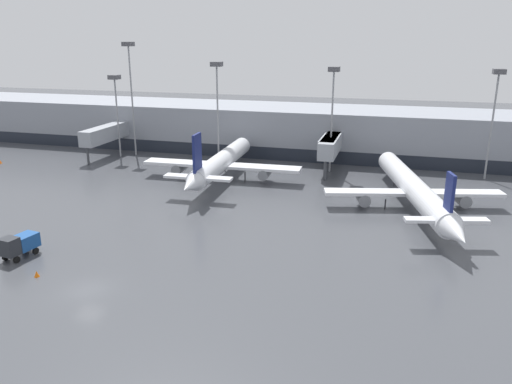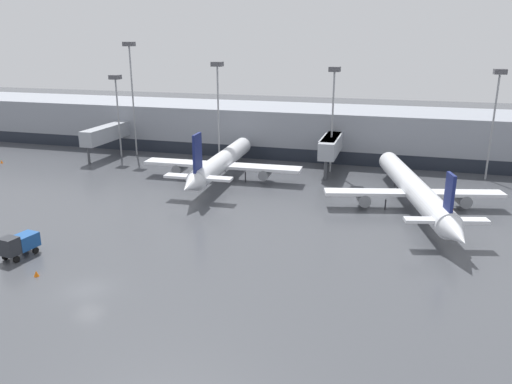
{
  "view_description": "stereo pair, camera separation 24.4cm",
  "coord_description": "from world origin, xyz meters",
  "px_view_note": "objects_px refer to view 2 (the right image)",
  "views": [
    {
      "loc": [
        26.07,
        -35.05,
        22.03
      ],
      "look_at": [
        9.16,
        24.09,
        3.0
      ],
      "focal_mm": 35.0,
      "sensor_mm": 36.0,
      "label": 1
    },
    {
      "loc": [
        26.3,
        -34.98,
        22.03
      ],
      "look_at": [
        9.16,
        24.09,
        3.0
      ],
      "focal_mm": 35.0,
      "sensor_mm": 36.0,
      "label": 2
    }
  ],
  "objects_px": {
    "apron_light_mast_5": "(334,89)",
    "apron_light_mast_7": "(131,69)",
    "traffic_cone_1": "(2,162)",
    "parked_jet_2": "(414,189)",
    "traffic_cone_2": "(36,274)",
    "apron_light_mast_6": "(116,91)",
    "traffic_cone_4": "(453,209)",
    "apron_light_mast_3": "(497,93)",
    "apron_light_mast_0": "(218,84)",
    "parked_jet_0": "(221,162)",
    "service_truck_0": "(19,244)"
  },
  "relations": [
    {
      "from": "traffic_cone_2",
      "to": "apron_light_mast_7",
      "type": "xyz_separation_m",
      "value": [
        -16.89,
        49.9,
        16.22
      ]
    },
    {
      "from": "apron_light_mast_5",
      "to": "apron_light_mast_3",
      "type": "bearing_deg",
      "value": 4.83
    },
    {
      "from": "parked_jet_2",
      "to": "traffic_cone_2",
      "type": "xyz_separation_m",
      "value": [
        -35.06,
        -31.34,
        -2.38
      ]
    },
    {
      "from": "traffic_cone_2",
      "to": "apron_light_mast_5",
      "type": "relative_size",
      "value": 0.03
    },
    {
      "from": "apron_light_mast_0",
      "to": "traffic_cone_1",
      "type": "bearing_deg",
      "value": -164.41
    },
    {
      "from": "parked_jet_2",
      "to": "apron_light_mast_0",
      "type": "height_order",
      "value": "apron_light_mast_0"
    },
    {
      "from": "apron_light_mast_3",
      "to": "traffic_cone_4",
      "type": "bearing_deg",
      "value": -109.37
    },
    {
      "from": "parked_jet_2",
      "to": "traffic_cone_2",
      "type": "relative_size",
      "value": 63.0
    },
    {
      "from": "apron_light_mast_7",
      "to": "service_truck_0",
      "type": "bearing_deg",
      "value": -75.31
    },
    {
      "from": "service_truck_0",
      "to": "traffic_cone_4",
      "type": "height_order",
      "value": "service_truck_0"
    },
    {
      "from": "traffic_cone_1",
      "to": "apron_light_mast_7",
      "type": "xyz_separation_m",
      "value": [
        20.38,
        13.27,
        16.22
      ]
    },
    {
      "from": "apron_light_mast_5",
      "to": "apron_light_mast_6",
      "type": "height_order",
      "value": "apron_light_mast_5"
    },
    {
      "from": "traffic_cone_2",
      "to": "parked_jet_2",
      "type": "bearing_deg",
      "value": 41.8
    },
    {
      "from": "traffic_cone_1",
      "to": "apron_light_mast_7",
      "type": "height_order",
      "value": "apron_light_mast_7"
    },
    {
      "from": "traffic_cone_4",
      "to": "apron_light_mast_3",
      "type": "height_order",
      "value": "apron_light_mast_3"
    },
    {
      "from": "parked_jet_0",
      "to": "service_truck_0",
      "type": "relative_size",
      "value": 7.89
    },
    {
      "from": "apron_light_mast_3",
      "to": "apron_light_mast_5",
      "type": "bearing_deg",
      "value": -175.17
    },
    {
      "from": "parked_jet_2",
      "to": "apron_light_mast_6",
      "type": "distance_m",
      "value": 57.4
    },
    {
      "from": "apron_light_mast_5",
      "to": "apron_light_mast_7",
      "type": "distance_m",
      "value": 38.69
    },
    {
      "from": "parked_jet_2",
      "to": "apron_light_mast_0",
      "type": "relative_size",
      "value": 2.05
    },
    {
      "from": "apron_light_mast_3",
      "to": "apron_light_mast_6",
      "type": "height_order",
      "value": "apron_light_mast_3"
    },
    {
      "from": "parked_jet_2",
      "to": "apron_light_mast_5",
      "type": "bearing_deg",
      "value": 25.46
    },
    {
      "from": "traffic_cone_2",
      "to": "traffic_cone_4",
      "type": "relative_size",
      "value": 0.88
    },
    {
      "from": "parked_jet_2",
      "to": "apron_light_mast_7",
      "type": "height_order",
      "value": "apron_light_mast_7"
    },
    {
      "from": "parked_jet_2",
      "to": "apron_light_mast_0",
      "type": "xyz_separation_m",
      "value": [
        -33.7,
        16.06,
        11.64
      ]
    },
    {
      "from": "traffic_cone_1",
      "to": "apron_light_mast_7",
      "type": "bearing_deg",
      "value": 33.08
    },
    {
      "from": "apron_light_mast_5",
      "to": "traffic_cone_1",
      "type": "bearing_deg",
      "value": -169.52
    },
    {
      "from": "service_truck_0",
      "to": "traffic_cone_2",
      "type": "bearing_deg",
      "value": 62.52
    },
    {
      "from": "apron_light_mast_5",
      "to": "apron_light_mast_7",
      "type": "height_order",
      "value": "apron_light_mast_7"
    },
    {
      "from": "apron_light_mast_3",
      "to": "apron_light_mast_7",
      "type": "bearing_deg",
      "value": 179.76
    },
    {
      "from": "parked_jet_0",
      "to": "traffic_cone_1",
      "type": "relative_size",
      "value": 55.31
    },
    {
      "from": "traffic_cone_2",
      "to": "apron_light_mast_0",
      "type": "relative_size",
      "value": 0.03
    },
    {
      "from": "service_truck_0",
      "to": "parked_jet_0",
      "type": "bearing_deg",
      "value": 171.6
    },
    {
      "from": "parked_jet_2",
      "to": "apron_light_mast_7",
      "type": "xyz_separation_m",
      "value": [
        -51.96,
        18.55,
        13.84
      ]
    },
    {
      "from": "apron_light_mast_7",
      "to": "apron_light_mast_5",
      "type": "bearing_deg",
      "value": -3.53
    },
    {
      "from": "traffic_cone_4",
      "to": "apron_light_mast_5",
      "type": "bearing_deg",
      "value": 138.72
    },
    {
      "from": "traffic_cone_1",
      "to": "traffic_cone_2",
      "type": "height_order",
      "value": "same"
    },
    {
      "from": "parked_jet_0",
      "to": "apron_light_mast_7",
      "type": "xyz_separation_m",
      "value": [
        -22.33,
        12.55,
        13.61
      ]
    },
    {
      "from": "traffic_cone_4",
      "to": "apron_light_mast_0",
      "type": "height_order",
      "value": "apron_light_mast_0"
    },
    {
      "from": "parked_jet_0",
      "to": "apron_light_mast_5",
      "type": "bearing_deg",
      "value": -60.2
    },
    {
      "from": "parked_jet_2",
      "to": "apron_light_mast_3",
      "type": "bearing_deg",
      "value": -46.59
    },
    {
      "from": "traffic_cone_1",
      "to": "apron_light_mast_6",
      "type": "relative_size",
      "value": 0.04
    },
    {
      "from": "service_truck_0",
      "to": "traffic_cone_2",
      "type": "relative_size",
      "value": 7.01
    },
    {
      "from": "service_truck_0",
      "to": "apron_light_mast_6",
      "type": "height_order",
      "value": "apron_light_mast_6"
    },
    {
      "from": "apron_light_mast_5",
      "to": "parked_jet_0",
      "type": "bearing_deg",
      "value": -147.87
    },
    {
      "from": "service_truck_0",
      "to": "apron_light_mast_6",
      "type": "xyz_separation_m",
      "value": [
        -14.35,
        44.4,
        10.99
      ]
    },
    {
      "from": "parked_jet_2",
      "to": "traffic_cone_1",
      "type": "bearing_deg",
      "value": 71.58
    },
    {
      "from": "traffic_cone_2",
      "to": "apron_light_mast_5",
      "type": "bearing_deg",
      "value": 65.52
    },
    {
      "from": "parked_jet_0",
      "to": "service_truck_0",
      "type": "height_order",
      "value": "parked_jet_0"
    },
    {
      "from": "parked_jet_2",
      "to": "traffic_cone_2",
      "type": "distance_m",
      "value": 47.09
    }
  ]
}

